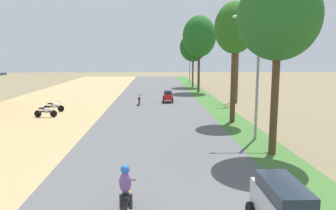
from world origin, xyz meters
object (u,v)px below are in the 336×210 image
Objects in this scene: median_tree_nearest at (279,18)px; median_tree_second at (235,29)px; median_tree_fourth at (193,47)px; motorbike_ahead_second at (139,100)px; utility_pole_near at (238,54)px; parked_motorbike_fourth at (54,106)px; car_van_silver at (281,208)px; parked_motorbike_third at (46,111)px; median_tree_third at (199,37)px; streetlamp_near at (258,67)px; motorbike_foreground_rider at (126,192)px; streetlamp_mid at (190,60)px; car_hatchback_red at (168,96)px; utility_pole_far at (238,56)px.

median_tree_nearest is 1.01× the size of median_tree_second.
median_tree_fourth is 4.60× the size of motorbike_ahead_second.
utility_pole_near is at bearing -77.70° from median_tree_fourth.
median_tree_second is 4.83× the size of motorbike_ahead_second.
utility_pole_near is (3.14, 19.80, -1.65)m from median_tree_nearest.
median_tree_fourth is at bearing 90.12° from median_tree_nearest.
car_van_silver reaches higher than parked_motorbike_fourth.
median_tree_nearest reaches higher than parked_motorbike_third.
median_tree_third reaches higher than median_tree_fourth.
median_tree_second is 19.70m from median_tree_third.
utility_pole_near is at bearing 17.20° from motorbike_ahead_second.
median_tree_third is 14.98m from motorbike_ahead_second.
median_tree_second is at bearing 92.08° from streetlamp_near.
car_van_silver is (-2.43, -15.69, -5.78)m from median_tree_second.
median_tree_fourth reaches higher than motorbike_foreground_rider.
motorbike_ahead_second is (-10.61, -3.28, -4.49)m from utility_pole_near.
motorbike_foreground_rider is 1.00× the size of motorbike_ahead_second.
car_van_silver is at bearing -94.05° from median_tree_third.
streetlamp_mid is 3.56× the size of car_hatchback_red.
median_tree_nearest is 4.88× the size of motorbike_ahead_second.
utility_pole_near is (3.29, 11.86, -1.74)m from median_tree_second.
median_tree_nearest reaches higher than car_van_silver.
motorbike_ahead_second reaches higher than parked_motorbike_fourth.
motorbike_ahead_second is at bearing -162.80° from utility_pole_near.
streetlamp_mid is 22.80m from car_hatchback_red.
median_tree_nearest reaches higher than parked_motorbike_fourth.
streetlamp_near is at bearing -100.42° from utility_pole_near.
car_van_silver is (-2.62, -10.66, -3.24)m from streetlamp_near.
parked_motorbike_third is 0.18× the size of utility_pole_near.
median_tree_fourth is (0.08, 26.60, -0.65)m from median_tree_second.
utility_pole_far is at bearing -81.22° from median_tree_fourth.
motorbike_foreground_rider is (-6.76, -6.17, -5.86)m from median_tree_nearest.
motorbike_foreground_rider is (-6.79, -9.07, -3.41)m from streetlamp_near.
median_tree_nearest is at bearing 71.58° from car_van_silver.
streetlamp_near is at bearing -26.76° from parked_motorbike_third.
utility_pole_far is (17.14, 7.27, 4.36)m from parked_motorbike_third.
utility_pole_far reaches higher than car_hatchback_red.
median_tree_second reaches higher than car_van_silver.
car_van_silver is 1.34× the size of motorbike_ahead_second.
car_hatchback_red is at bearing 106.75° from streetlamp_near.
median_tree_second is at bearing 91.08° from median_tree_nearest.
parked_motorbike_third is 0.21× the size of median_tree_nearest.
motorbike_foreground_rider is at bearing -111.44° from utility_pole_far.
streetlamp_near reaches higher than motorbike_ahead_second.
median_tree_nearest is 0.93× the size of utility_pole_far.
median_tree_second is at bearing -90.17° from median_tree_fourth.
car_van_silver is at bearing -20.82° from motorbike_foreground_rider.
car_van_silver is 24.76m from motorbike_ahead_second.
car_hatchback_red is (-1.97, 25.90, -0.28)m from car_van_silver.
median_tree_nearest is at bearing -88.92° from median_tree_second.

